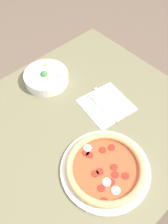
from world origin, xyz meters
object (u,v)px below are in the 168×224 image
object	(u,v)px
pizza	(105,168)
knife	(112,103)
fork	(102,108)
bowl	(46,77)

from	to	relation	value
pizza	knife	distance (m)	0.32
pizza	knife	xyz separation A→B (m)	(0.24, 0.20, -0.01)
fork	knife	xyz separation A→B (m)	(0.05, -0.01, -0.00)
knife	fork	bearing A→B (deg)	85.26
bowl	fork	distance (m)	0.30
bowl	knife	distance (m)	0.33
pizza	fork	world-z (taller)	pizza
pizza	bowl	bearing A→B (deg)	76.83
pizza	knife	bearing A→B (deg)	39.42
bowl	fork	world-z (taller)	bowl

